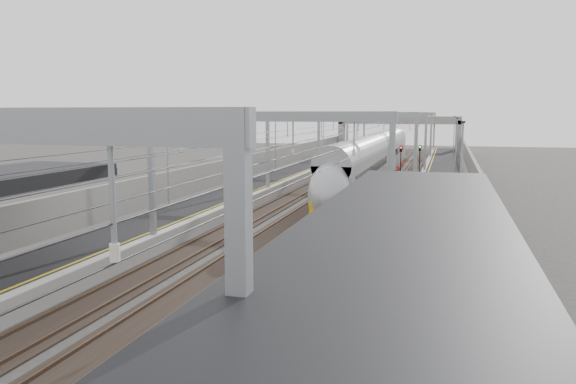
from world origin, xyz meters
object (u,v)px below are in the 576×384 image
Objects in this scene: overbridge at (399,125)px; signal_green at (347,149)px; train at (372,167)px; bench at (455,337)px.

overbridge is 25.21m from signal_green.
overbridge is 48.02m from train.
bench is (9.18, -89.60, -3.69)m from overbridge.
train is at bearing 100.43° from bench.
signal_green is at bearing 102.45° from bench.
bench is (7.68, -41.71, -0.49)m from train.
overbridge is 6.33× the size of signal_green.
overbridge is at bearing 78.02° from signal_green.
bench is at bearing -84.15° from overbridge.
train is at bearing -88.21° from overbridge.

